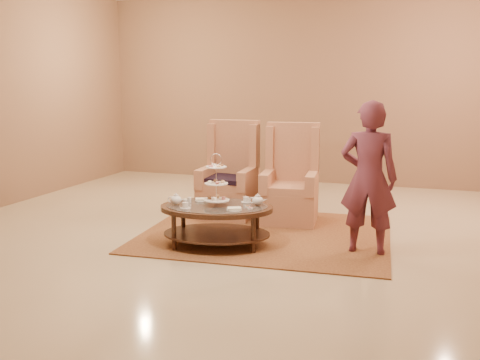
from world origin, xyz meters
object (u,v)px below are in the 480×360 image
(armchair_left, at_px, (230,184))
(armchair_right, at_px, (290,189))
(person, at_px, (369,178))
(tea_table, at_px, (217,213))

(armchair_left, relative_size, armchair_right, 1.01)
(armchair_right, height_order, person, person)
(tea_table, bearing_deg, armchair_right, 57.41)
(armchair_left, xyz_separation_m, person, (1.99, -1.12, 0.39))
(armchair_left, bearing_deg, armchair_right, -2.53)
(tea_table, distance_m, armchair_left, 1.45)
(armchair_left, bearing_deg, tea_table, -77.97)
(tea_table, distance_m, armchair_right, 1.49)
(armchair_left, xyz_separation_m, armchair_right, (0.87, -0.02, -0.01))
(tea_table, height_order, armchair_right, armchair_right)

